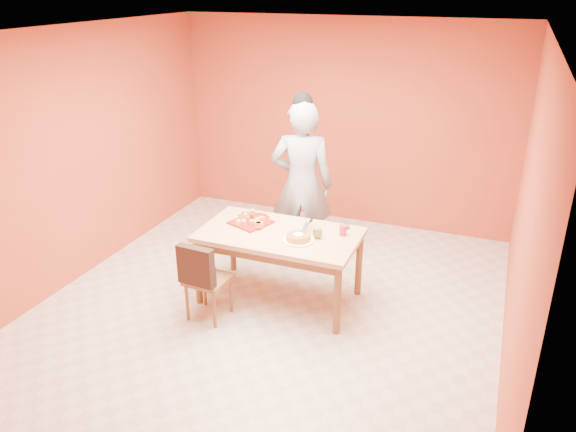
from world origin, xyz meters
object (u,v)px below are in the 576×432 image
at_px(person, 302,185).
at_px(sponge_cake, 298,237).
at_px(dining_chair, 207,278).
at_px(checker_tin, 345,227).
at_px(pastry_platter, 251,222).
at_px(egg_ornament, 317,232).
at_px(red_dinner_plate, 256,218).
at_px(magenta_glass, 343,230).
at_px(dining_table, 279,241).

height_order(person, sponge_cake, person).
bearing_deg(dining_chair, checker_tin, 44.24).
relative_size(person, pastry_platter, 5.37).
distance_m(pastry_platter, egg_ornament, 0.77).
distance_m(dining_chair, pastry_platter, 0.78).
height_order(red_dinner_plate, magenta_glass, magenta_glass).
distance_m(pastry_platter, magenta_glass, 0.98).
xyz_separation_m(dining_table, egg_ornament, (0.40, 0.02, 0.16)).
distance_m(person, sponge_cake, 1.06).
xyz_separation_m(pastry_platter, egg_ornament, (0.76, -0.09, 0.05)).
xyz_separation_m(pastry_platter, magenta_glass, (0.97, 0.07, 0.04)).
bearing_deg(dining_chair, egg_ornament, 37.09).
height_order(person, magenta_glass, person).
distance_m(egg_ornament, checker_tin, 0.38).
bearing_deg(red_dinner_plate, person, 67.48).
height_order(dining_chair, pastry_platter, dining_chair).
height_order(magenta_glass, checker_tin, magenta_glass).
distance_m(dining_table, egg_ornament, 0.43).
xyz_separation_m(dining_table, person, (-0.09, 0.88, 0.30)).
bearing_deg(magenta_glass, pastry_platter, -175.87).
relative_size(egg_ornament, checker_tin, 1.25).
height_order(dining_chair, magenta_glass, magenta_glass).
bearing_deg(pastry_platter, egg_ornament, -6.69).
relative_size(sponge_cake, magenta_glass, 2.28).
relative_size(person, magenta_glass, 18.40).
distance_m(pastry_platter, checker_tin, 0.97).
distance_m(dining_table, checker_tin, 0.69).
distance_m(pastry_platter, sponge_cake, 0.65).
bearing_deg(dining_chair, person, 77.35).
distance_m(dining_table, dining_chair, 0.82).
relative_size(dining_table, checker_tin, 15.88).
distance_m(person, checker_tin, 0.87).
bearing_deg(dining_chair, sponge_cake, 35.88).
bearing_deg(sponge_cake, dining_table, 156.19).
xyz_separation_m(person, sponge_cake, (0.33, -0.99, -0.16)).
xyz_separation_m(dining_chair, egg_ornament, (0.92, 0.60, 0.39)).
distance_m(egg_ornament, magenta_glass, 0.27).
relative_size(pastry_platter, egg_ornament, 2.85).
height_order(dining_chair, checker_tin, dining_chair).
relative_size(pastry_platter, checker_tin, 3.56).
relative_size(person, egg_ornament, 15.29).
bearing_deg(magenta_glass, person, 134.58).
bearing_deg(dining_table, magenta_glass, 16.05).
bearing_deg(dining_table, egg_ornament, 2.24).
bearing_deg(checker_tin, dining_chair, -139.46).
xyz_separation_m(red_dinner_plate, checker_tin, (0.94, 0.12, 0.01)).
relative_size(egg_ornament, magenta_glass, 1.20).
relative_size(magenta_glass, checker_tin, 1.04).
distance_m(person, red_dinner_plate, 0.74).
bearing_deg(red_dinner_plate, checker_tin, 7.46).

